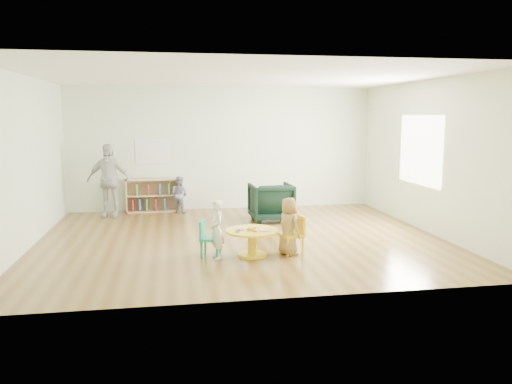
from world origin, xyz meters
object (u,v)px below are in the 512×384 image
armchair (271,202)px  child_left (217,230)px  activity_table (252,238)px  kid_chair_left (208,237)px  bookshelf (153,195)px  adult_caretaker (108,180)px  child_right (289,226)px  toddler (179,194)px  kid_chair_right (294,233)px

armchair → child_left: bearing=61.0°
activity_table → kid_chair_left: kid_chair_left is taller
armchair → bookshelf: bearing=-32.4°
armchair → adult_caretaker: (-3.34, 1.03, 0.39)m
armchair → child_left: 2.92m
kid_chair_left → adult_caretaker: (-1.86, 3.48, 0.48)m
activity_table → bookshelf: (-1.63, 3.99, 0.08)m
kid_chair_left → bookshelf: bearing=-147.9°
child_left → child_right: bearing=79.8°
bookshelf → adult_caretaker: size_ratio=0.76×
toddler → kid_chair_left: bearing=129.6°
bookshelf → child_left: 4.19m
child_left → toddler: child_left is taller
kid_chair_right → child_left: size_ratio=0.68×
child_left → child_right: 1.12m
kid_chair_right → bookshelf: bookshelf is taller
armchair → child_right: (-0.23, -2.55, 0.06)m
child_left → activity_table: bearing=84.4°
bookshelf → child_right: (2.20, -4.02, 0.08)m
bookshelf → armchair: (2.43, -1.46, 0.03)m
kid_chair_left → bookshelf: bookshelf is taller
bookshelf → child_right: child_right is taller
activity_table → child_left: (-0.55, -0.06, 0.16)m
armchair → toddler: size_ratio=1.04×
child_left → toddler: 3.82m
toddler → adult_caretaker: bearing=40.3°
kid_chair_left → toddler: (-0.37, 3.65, 0.11)m
kid_chair_left → adult_caretaker: bearing=-133.5°
kid_chair_right → child_right: child_right is taller
activity_table → armchair: bearing=72.4°
child_right → child_left: bearing=67.0°
kid_chair_left → toddler: 3.67m
kid_chair_left → child_right: (1.24, -0.11, 0.15)m
activity_table → bookshelf: bearing=112.3°
bookshelf → armchair: size_ratio=1.39×
kid_chair_left → child_right: child_right is taller
kid_chair_right → child_left: (-1.22, -0.09, 0.12)m
bookshelf → child_left: child_left is taller
kid_chair_right → child_right: (-0.10, -0.06, 0.13)m
child_right → kid_chair_right: bearing=-85.0°
child_left → child_right: child_right is taller
activity_table → bookshelf: 4.31m
bookshelf → adult_caretaker: (-0.90, -0.43, 0.42)m
kid_chair_left → kid_chair_right: bearing=106.2°
kid_chair_right → armchair: 2.50m
kid_chair_right → toddler: (-1.71, 3.70, 0.09)m
armchair → child_left: (-1.35, -2.59, 0.06)m
toddler → child_left: bearing=131.2°
child_right → armchair: bearing=-29.9°
activity_table → toddler: toddler is taller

